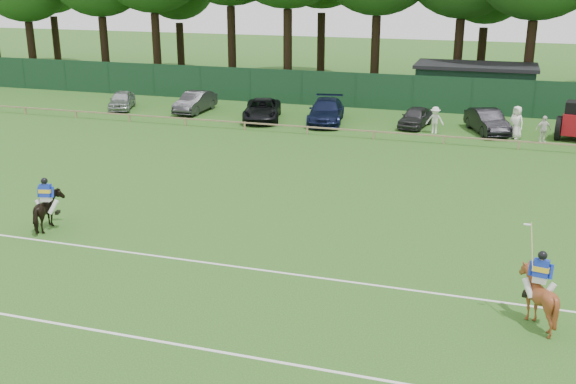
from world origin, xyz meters
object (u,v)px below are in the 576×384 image
at_px(estate_black, 487,121).
at_px(tractor, 575,121).
at_px(spectator_mid, 543,129).
at_px(sedan_silver, 122,100).
at_px(suv_black, 262,110).
at_px(horse_dark, 48,212).
at_px(spectator_right, 516,122).
at_px(sedan_grey, 195,102).
at_px(utility_shed, 474,85).
at_px(horse_chestnut, 537,298).
at_px(spectator_left, 435,120).
at_px(sedan_navy, 326,111).
at_px(hatch_grey, 415,117).

xyz_separation_m(estate_black, tractor, (4.85, -0.29, 0.36)).
distance_m(spectator_mid, tractor, 2.28).
distance_m(sedan_silver, suv_black, 10.73).
distance_m(suv_black, estate_black, 14.15).
distance_m(horse_dark, suv_black, 20.99).
bearing_deg(spectator_right, sedan_grey, -150.34).
bearing_deg(tractor, utility_shed, 134.72).
bearing_deg(suv_black, horse_chestnut, -70.15).
height_order(estate_black, spectator_left, spectator_left).
bearing_deg(sedan_navy, horse_dark, -112.78).
relative_size(horse_chestnut, tractor, 0.54).
height_order(sedan_grey, tractor, tractor).
height_order(horse_chestnut, estate_black, horse_chestnut).
relative_size(sedan_silver, sedan_grey, 0.87).
bearing_deg(sedan_navy, spectator_right, -13.45).
relative_size(sedan_grey, spectator_mid, 2.73).
bearing_deg(spectator_left, spectator_right, -1.66).
distance_m(horse_dark, spectator_left, 23.86).
relative_size(sedan_navy, utility_shed, 0.61).
bearing_deg(sedan_navy, utility_shed, 35.31).
height_order(sedan_silver, utility_shed, utility_shed).
height_order(suv_black, estate_black, estate_black).
bearing_deg(sedan_silver, horse_chestnut, -61.69).
xyz_separation_m(suv_black, hatch_grey, (9.81, 0.98, -0.06)).
xyz_separation_m(horse_chestnut, sedan_grey, (-21.45, 24.15, -0.09)).
distance_m(hatch_grey, utility_shed, 8.64).
height_order(sedan_silver, sedan_navy, sedan_navy).
xyz_separation_m(sedan_silver, tractor, (29.70, -0.24, 0.43)).
bearing_deg(sedan_silver, spectator_right, -22.58).
bearing_deg(sedan_grey, hatch_grey, 0.43).
relative_size(horse_dark, horse_chestnut, 1.06).
bearing_deg(sedan_navy, spectator_left, -16.55).
relative_size(sedan_silver, hatch_grey, 1.03).
bearing_deg(sedan_grey, horse_dark, -78.27).
bearing_deg(sedan_grey, sedan_silver, -173.58).
height_order(sedan_navy, spectator_left, spectator_left).
height_order(horse_chestnut, spectator_left, spectator_left).
bearing_deg(spectator_mid, hatch_grey, 134.99).
bearing_deg(horse_dark, spectator_mid, -145.75).
bearing_deg(horse_chestnut, sedan_navy, -52.20).
distance_m(horse_chestnut, sedan_silver, 35.78).
bearing_deg(tractor, hatch_grey, -174.27).
bearing_deg(spectator_mid, horse_dark, -162.05).
height_order(sedan_silver, tractor, tractor).
xyz_separation_m(horse_dark, spectator_right, (16.83, 20.51, 0.24)).
bearing_deg(spectator_left, utility_shed, 77.39).
bearing_deg(sedan_navy, sedan_silver, 170.56).
xyz_separation_m(sedan_silver, sedan_grey, (5.42, 0.53, 0.07)).
height_order(sedan_silver, suv_black, suv_black).
height_order(spectator_left, spectator_right, spectator_right).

